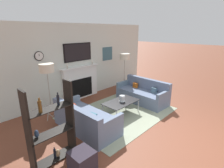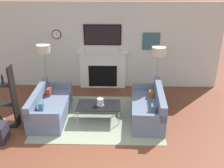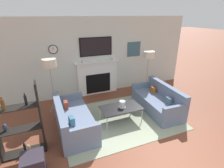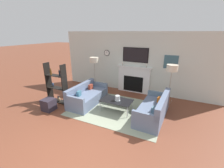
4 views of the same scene
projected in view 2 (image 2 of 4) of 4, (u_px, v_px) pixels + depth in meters
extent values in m
cube|color=silver|center=(103.00, 46.00, 8.17)|extent=(7.32, 0.07, 2.70)
cube|color=white|center=(103.00, 70.00, 8.38)|extent=(1.46, 0.16, 1.18)
cube|color=black|center=(103.00, 76.00, 8.38)|extent=(0.90, 0.01, 0.71)
cube|color=white|center=(103.00, 52.00, 8.11)|extent=(1.58, 0.22, 0.04)
cylinder|color=#B2AD9E|center=(85.00, 50.00, 8.07)|extent=(0.04, 0.04, 0.10)
cylinder|color=white|center=(85.00, 47.00, 8.03)|extent=(0.03, 0.03, 0.09)
cylinder|color=#B2AD9E|center=(120.00, 50.00, 8.04)|extent=(0.04, 0.04, 0.10)
cylinder|color=white|center=(120.00, 47.00, 8.01)|extent=(0.03, 0.03, 0.09)
cube|color=black|center=(102.00, 35.00, 7.98)|extent=(1.15, 0.04, 0.64)
cube|color=black|center=(102.00, 35.00, 7.96)|extent=(1.07, 0.01, 0.58)
cylinder|color=black|center=(56.00, 34.00, 8.01)|extent=(0.28, 0.02, 0.28)
cylinder|color=silver|center=(56.00, 34.00, 8.00)|extent=(0.24, 0.00, 0.24)
cube|color=black|center=(56.00, 33.00, 7.98)|extent=(0.01, 0.00, 0.06)
cube|color=#3A606F|center=(151.00, 41.00, 8.03)|extent=(0.54, 0.02, 0.54)
cube|color=gray|center=(99.00, 117.00, 6.88)|extent=(3.19, 2.36, 0.01)
cube|color=slate|center=(51.00, 109.00, 6.83)|extent=(0.83, 1.80, 0.43)
cube|color=slate|center=(37.00, 97.00, 6.68)|extent=(0.17, 1.80, 0.30)
cube|color=slate|center=(57.00, 85.00, 7.48)|extent=(0.82, 0.11, 0.18)
cube|color=slate|center=(41.00, 116.00, 5.93)|extent=(0.82, 0.11, 0.18)
cube|color=maroon|center=(49.00, 92.00, 7.07)|extent=(0.12, 0.21, 0.20)
cube|color=#3A687D|center=(41.00, 106.00, 6.34)|extent=(0.12, 0.21, 0.20)
cube|color=slate|center=(147.00, 111.00, 6.77)|extent=(0.85, 1.84, 0.42)
cube|color=slate|center=(160.00, 97.00, 6.59)|extent=(0.24, 1.82, 0.38)
cube|color=slate|center=(149.00, 118.00, 5.87)|extent=(0.78, 0.13, 0.18)
cube|color=slate|center=(146.00, 87.00, 7.43)|extent=(0.78, 0.13, 0.18)
cube|color=slate|center=(153.00, 108.00, 6.28)|extent=(0.11, 0.19, 0.18)
cube|color=#AF5116|center=(151.00, 94.00, 7.01)|extent=(0.12, 0.19, 0.17)
cube|color=black|center=(99.00, 105.00, 6.64)|extent=(1.10, 0.63, 0.02)
cylinder|color=#B7B7BC|center=(78.00, 118.00, 6.48)|extent=(0.02, 0.02, 0.40)
cylinder|color=#B7B7BC|center=(119.00, 118.00, 6.46)|extent=(0.02, 0.02, 0.40)
cylinder|color=#B7B7BC|center=(81.00, 107.00, 6.99)|extent=(0.02, 0.02, 0.40)
cylinder|color=#B7B7BC|center=(119.00, 107.00, 6.96)|extent=(0.02, 0.02, 0.40)
cylinder|color=silver|center=(100.00, 102.00, 6.60)|extent=(0.17, 0.17, 0.18)
cylinder|color=silver|center=(100.00, 103.00, 6.62)|extent=(0.09, 0.09, 0.10)
cylinder|color=silver|center=(100.00, 105.00, 6.63)|extent=(0.19, 0.19, 0.01)
cylinder|color=#9E998E|center=(52.00, 93.00, 7.94)|extent=(0.09, 0.23, 0.26)
cylinder|color=#9E998E|center=(46.00, 92.00, 7.98)|extent=(0.17, 0.19, 0.26)
cylinder|color=#9E998E|center=(47.00, 95.00, 7.81)|extent=(0.23, 0.07, 0.26)
cylinder|color=#9E998E|center=(46.00, 71.00, 7.62)|extent=(0.02, 0.02, 1.15)
cylinder|color=beige|center=(43.00, 49.00, 7.34)|extent=(0.39, 0.39, 0.23)
cylinder|color=#9E998E|center=(159.00, 94.00, 7.86)|extent=(0.09, 0.23, 0.26)
cylinder|color=#9E998E|center=(152.00, 93.00, 7.91)|extent=(0.17, 0.19, 0.26)
cylinder|color=#9E998E|center=(155.00, 96.00, 7.74)|extent=(0.23, 0.07, 0.26)
cylinder|color=#9E998E|center=(157.00, 73.00, 7.56)|extent=(0.02, 0.02, 1.11)
cylinder|color=beige|center=(159.00, 51.00, 7.28)|extent=(0.39, 0.39, 0.24)
cube|color=black|center=(14.00, 97.00, 6.23)|extent=(0.04, 0.28, 1.56)
cube|color=black|center=(2.00, 124.00, 6.55)|extent=(0.87, 0.28, 0.02)
cylinder|color=black|center=(2.00, 120.00, 6.49)|extent=(0.05, 0.05, 0.20)
cylinder|color=black|center=(1.00, 116.00, 6.44)|extent=(0.02, 0.02, 0.05)
cylinder|color=black|center=(2.00, 80.00, 6.07)|extent=(0.05, 0.05, 0.20)
cylinder|color=black|center=(2.00, 75.00, 6.02)|extent=(0.02, 0.02, 0.05)
ellipsoid|color=tan|center=(4.00, 121.00, 6.49)|extent=(0.09, 0.09, 0.17)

